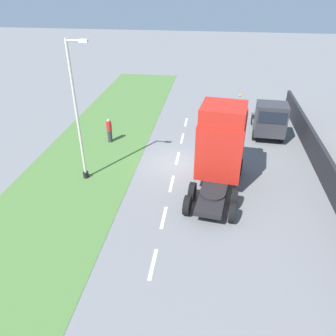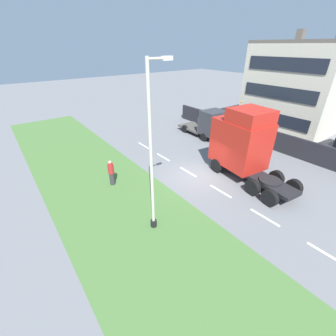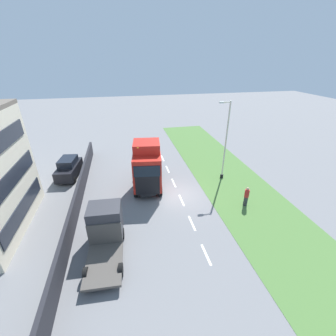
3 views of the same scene
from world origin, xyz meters
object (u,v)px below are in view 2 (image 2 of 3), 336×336
lorry_cab (243,143)px  lamp_post (153,163)px  flatbed_truck (210,124)px  pedestrian (111,173)px

lorry_cab → lamp_post: (-8.00, -0.79, 1.32)m
flatbed_truck → pedestrian: flatbed_truck is taller
lorry_cab → flatbed_truck: bearing=67.7°
lamp_post → pedestrian: size_ratio=4.44×
lamp_post → flatbed_truck: bearing=32.0°
flatbed_truck → pedestrian: bearing=13.6°
lorry_cab → flatbed_truck: lorry_cab is taller
lorry_cab → lamp_post: size_ratio=0.83×
flatbed_truck → lorry_cab: bearing=63.5°
lorry_cab → flatbed_truck: 7.53m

